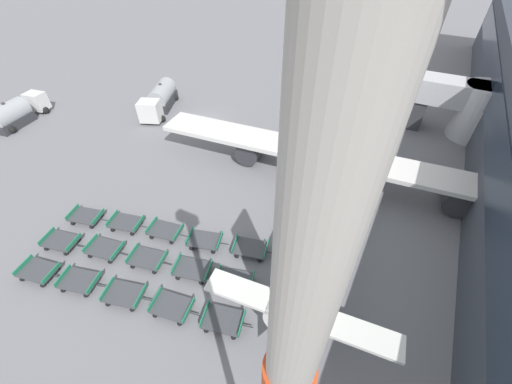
% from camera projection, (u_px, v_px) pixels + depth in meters
% --- Properties ---
extents(ground_plane, '(500.00, 500.00, 0.00)m').
position_uv_depth(ground_plane, '(206.00, 120.00, 40.75)').
color(ground_plane, gray).
extents(jet_bridge, '(16.28, 5.55, 6.54)m').
position_uv_depth(jet_bridge, '(443.00, 100.00, 36.55)').
color(jet_bridge, silver).
rests_on(jet_bridge, ground_plane).
extents(airplane, '(38.94, 42.49, 12.66)m').
position_uv_depth(airplane, '(350.00, 149.00, 29.83)').
color(airplane, white).
rests_on(airplane, ground_plane).
extents(fuel_tanker_primary, '(5.71, 8.91, 3.18)m').
position_uv_depth(fuel_tanker_primary, '(160.00, 99.00, 42.18)').
color(fuel_tanker_primary, white).
rests_on(fuel_tanker_primary, ground_plane).
extents(fuel_tanker_secondary, '(4.01, 7.63, 3.23)m').
position_uv_depth(fuel_tanker_secondary, '(16.00, 113.00, 39.32)').
color(fuel_tanker_secondary, white).
rests_on(fuel_tanker_secondary, ground_plane).
extents(baggage_dolly_row_near_col_a, '(3.45, 2.28, 0.92)m').
position_uv_depth(baggage_dolly_row_near_col_a, '(39.00, 271.00, 23.22)').
color(baggage_dolly_row_near_col_a, '#424449').
rests_on(baggage_dolly_row_near_col_a, ground_plane).
extents(baggage_dolly_row_near_col_b, '(3.45, 2.42, 0.92)m').
position_uv_depth(baggage_dolly_row_near_col_b, '(80.00, 281.00, 22.60)').
color(baggage_dolly_row_near_col_b, '#424449').
rests_on(baggage_dolly_row_near_col_b, ground_plane).
extents(baggage_dolly_row_near_col_c, '(3.45, 2.42, 0.92)m').
position_uv_depth(baggage_dolly_row_near_col_c, '(125.00, 294.00, 21.82)').
color(baggage_dolly_row_near_col_c, '#424449').
rests_on(baggage_dolly_row_near_col_c, ground_plane).
extents(baggage_dolly_row_near_col_d, '(3.44, 2.22, 0.92)m').
position_uv_depth(baggage_dolly_row_near_col_d, '(172.00, 307.00, 21.15)').
color(baggage_dolly_row_near_col_d, '#424449').
rests_on(baggage_dolly_row_near_col_d, ground_plane).
extents(baggage_dolly_row_near_col_e, '(3.45, 2.38, 0.92)m').
position_uv_depth(baggage_dolly_row_near_col_e, '(223.00, 320.00, 20.45)').
color(baggage_dolly_row_near_col_e, '#424449').
rests_on(baggage_dolly_row_near_col_e, ground_plane).
extents(baggage_dolly_row_mid_a_col_a, '(3.45, 2.33, 0.92)m').
position_uv_depth(baggage_dolly_row_mid_a_col_a, '(61.00, 241.00, 25.30)').
color(baggage_dolly_row_mid_a_col_a, '#424449').
rests_on(baggage_dolly_row_mid_a_col_a, ground_plane).
extents(baggage_dolly_row_mid_a_col_b, '(3.45, 2.25, 0.92)m').
position_uv_depth(baggage_dolly_row_mid_a_col_b, '(105.00, 249.00, 24.75)').
color(baggage_dolly_row_mid_a_col_b, '#424449').
rests_on(baggage_dolly_row_mid_a_col_b, ground_plane).
extents(baggage_dolly_row_mid_a_col_c, '(3.45, 2.31, 0.92)m').
position_uv_depth(baggage_dolly_row_mid_a_col_c, '(148.00, 259.00, 24.04)').
color(baggage_dolly_row_mid_a_col_c, '#424449').
rests_on(baggage_dolly_row_mid_a_col_c, ground_plane).
extents(baggage_dolly_row_mid_a_col_d, '(3.45, 2.39, 0.92)m').
position_uv_depth(baggage_dolly_row_mid_a_col_d, '(193.00, 269.00, 23.34)').
color(baggage_dolly_row_mid_a_col_d, '#424449').
rests_on(baggage_dolly_row_mid_a_col_d, ground_plane).
extents(baggage_dolly_row_mid_a_col_e, '(3.45, 2.47, 0.92)m').
position_uv_depth(baggage_dolly_row_mid_a_col_e, '(235.00, 281.00, 22.60)').
color(baggage_dolly_row_mid_a_col_e, '#424449').
rests_on(baggage_dolly_row_mid_a_col_e, ground_plane).
extents(baggage_dolly_row_mid_b_col_a, '(3.45, 2.41, 0.92)m').
position_uv_depth(baggage_dolly_row_mid_b_col_a, '(86.00, 216.00, 27.35)').
color(baggage_dolly_row_mid_b_col_a, '#424449').
rests_on(baggage_dolly_row_mid_b_col_a, ground_plane).
extents(baggage_dolly_row_mid_b_col_b, '(3.45, 2.38, 0.92)m').
position_uv_depth(baggage_dolly_row_mid_b_col_b, '(126.00, 223.00, 26.79)').
color(baggage_dolly_row_mid_b_col_b, '#424449').
rests_on(baggage_dolly_row_mid_b_col_b, ground_plane).
extents(baggage_dolly_row_mid_b_col_c, '(3.44, 2.24, 0.92)m').
position_uv_depth(baggage_dolly_row_mid_b_col_c, '(165.00, 231.00, 26.14)').
color(baggage_dolly_row_mid_b_col_c, '#424449').
rests_on(baggage_dolly_row_mid_b_col_c, ground_plane).
extents(baggage_dolly_row_mid_b_col_d, '(3.45, 2.47, 0.92)m').
position_uv_depth(baggage_dolly_row_mid_b_col_d, '(205.00, 240.00, 25.38)').
color(baggage_dolly_row_mid_b_col_d, '#424449').
rests_on(baggage_dolly_row_mid_b_col_d, ground_plane).
extents(baggage_dolly_row_mid_b_col_e, '(3.45, 2.39, 0.92)m').
position_uv_depth(baggage_dolly_row_mid_b_col_e, '(250.00, 248.00, 24.78)').
color(baggage_dolly_row_mid_b_col_e, '#424449').
rests_on(baggage_dolly_row_mid_b_col_e, ground_plane).
extents(stand_guidance_stripe, '(4.34, 36.52, 0.01)m').
position_uv_depth(stand_guidance_stripe, '(332.00, 244.00, 25.67)').
color(stand_guidance_stripe, white).
rests_on(stand_guidance_stripe, ground_plane).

